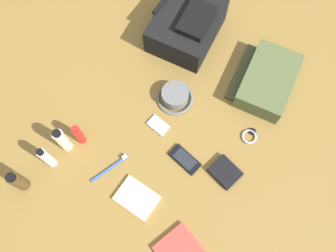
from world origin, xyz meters
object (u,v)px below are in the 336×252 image
(toiletry_pouch, at_px, (267,81))
(bucket_hat, at_px, (175,96))
(media_player, at_px, (158,125))
(toothbrush, at_px, (112,167))
(notepad, at_px, (137,198))
(wristwatch, at_px, (250,136))
(cologne_bottle, at_px, (18,181))
(toothpaste_tube, at_px, (47,158))
(sunscreen_spray, at_px, (79,134))
(backpack, at_px, (187,26))
(wallet, at_px, (225,172))
(cell_phone, at_px, (185,159))
(lotion_bottle, at_px, (62,140))

(toiletry_pouch, distance_m, bucket_hat, 0.38)
(media_player, bearing_deg, bucket_hat, 3.67)
(toothbrush, distance_m, notepad, 0.16)
(notepad, bearing_deg, wristwatch, -26.57)
(cologne_bottle, xyz_separation_m, toothpaste_tube, (0.13, -0.04, 0.01))
(sunscreen_spray, xyz_separation_m, wristwatch, (0.38, -0.55, -0.06))
(notepad, bearing_deg, cologne_bottle, 117.54)
(backpack, distance_m, bucket_hat, 0.32)
(wallet, bearing_deg, bucket_hat, 77.92)
(toothpaste_tube, distance_m, sunscreen_spray, 0.14)
(toothpaste_tube, bearing_deg, toiletry_pouch, -35.49)
(sunscreen_spray, relative_size, cell_phone, 1.05)
(sunscreen_spray, distance_m, toothbrush, 0.18)
(sunscreen_spray, distance_m, wallet, 0.58)
(lotion_bottle, bearing_deg, bucket_hat, -31.19)
(cologne_bottle, height_order, cell_phone, cologne_bottle)
(lotion_bottle, bearing_deg, backpack, -9.79)
(cologne_bottle, distance_m, sunscreen_spray, 0.28)
(cell_phone, height_order, wallet, wallet)
(backpack, distance_m, toothpaste_tube, 0.79)
(toothbrush, relative_size, wallet, 1.50)
(toothbrush, bearing_deg, notepad, -107.39)
(toiletry_pouch, relative_size, sunscreen_spray, 2.24)
(backpack, height_order, toiletry_pouch, backpack)
(cell_phone, height_order, toothbrush, toothbrush)
(toiletry_pouch, relative_size, lotion_bottle, 1.92)
(bucket_hat, xyz_separation_m, lotion_bottle, (-0.41, 0.25, 0.05))
(media_player, height_order, toothbrush, toothbrush)
(cell_phone, bearing_deg, lotion_bottle, 116.18)
(wristwatch, bearing_deg, toiletry_pouch, 13.56)
(backpack, xyz_separation_m, wristwatch, (-0.26, -0.47, -0.06))
(lotion_bottle, height_order, media_player, lotion_bottle)
(toiletry_pouch, distance_m, wristwatch, 0.24)
(backpack, relative_size, toiletry_pouch, 1.07)
(toothbrush, height_order, notepad, toothbrush)
(cologne_bottle, height_order, media_player, cologne_bottle)
(media_player, height_order, wristwatch, same)
(media_player, distance_m, wristwatch, 0.37)
(cologne_bottle, bearing_deg, media_player, -31.71)
(wristwatch, bearing_deg, wallet, 177.36)
(toiletry_pouch, bearing_deg, bucket_hat, 132.33)
(toothpaste_tube, relative_size, cell_phone, 1.21)
(bucket_hat, height_order, cell_phone, bucket_hat)
(toiletry_pouch, bearing_deg, cologne_bottle, 146.90)
(bucket_hat, bearing_deg, media_player, -176.33)
(cell_phone, relative_size, media_player, 1.49)
(toiletry_pouch, xyz_separation_m, wallet, (-0.42, -0.05, -0.03))
(bucket_hat, bearing_deg, notepad, -166.49)
(toothpaste_tube, distance_m, wallet, 0.68)
(lotion_bottle, bearing_deg, toothbrush, -81.96)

